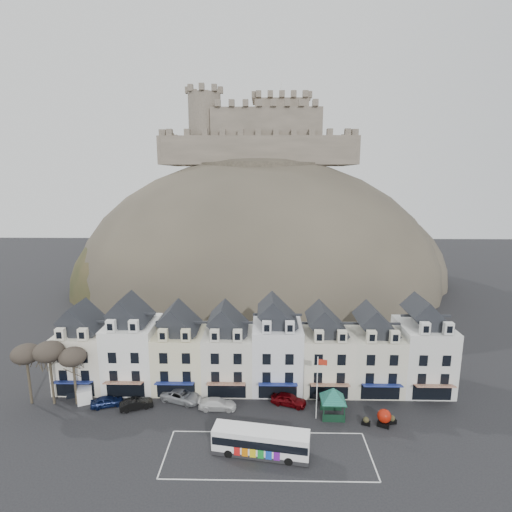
{
  "coord_description": "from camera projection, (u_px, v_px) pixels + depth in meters",
  "views": [
    {
      "loc": [
        1.46,
        -36.49,
        29.49
      ],
      "look_at": [
        0.28,
        24.0,
        17.16
      ],
      "focal_mm": 28.0,
      "sensor_mm": 36.0,
      "label": 1
    }
  ],
  "objects": [
    {
      "name": "bus_shelter",
      "position": [
        333.0,
        394.0,
        49.08
      ],
      "size": [
        6.08,
        6.08,
        3.86
      ],
      "rotation": [
        0.0,
        0.0,
        -0.02
      ],
      "color": "black",
      "rests_on": "ground"
    },
    {
      "name": "coach_bay_markings",
      "position": [
        268.0,
        455.0,
        42.85
      ],
      "size": [
        22.0,
        7.5,
        0.01
      ],
      "primitive_type": "cube",
      "color": "silver",
      "rests_on": "ground"
    },
    {
      "name": "car_maroon",
      "position": [
        289.0,
        399.0,
        51.96
      ],
      "size": [
        4.92,
        3.19,
        1.56
      ],
      "primitive_type": "imported",
      "rotation": [
        0.0,
        0.0,
        1.25
      ],
      "color": "#4E0408",
      "rests_on": "ground"
    },
    {
      "name": "bus",
      "position": [
        261.0,
        441.0,
        42.6
      ],
      "size": [
        10.6,
        4.04,
        2.92
      ],
      "rotation": [
        0.0,
        0.0,
        -0.16
      ],
      "color": "#262628",
      "rests_on": "ground"
    },
    {
      "name": "ground",
      "position": [
        249.0,
        462.0,
        41.67
      ],
      "size": [
        300.0,
        300.0,
        0.0
      ],
      "primitive_type": "plane",
      "color": "black",
      "rests_on": "ground"
    },
    {
      "name": "car_charcoal",
      "position": [
        327.0,
        396.0,
        53.11
      ],
      "size": [
        3.91,
        2.35,
        1.22
      ],
      "primitive_type": "imported",
      "rotation": [
        0.0,
        0.0,
        1.26
      ],
      "color": "black",
      "rests_on": "ground"
    },
    {
      "name": "tree_left_mid",
      "position": [
        49.0,
        352.0,
        51.0
      ],
      "size": [
        3.78,
        3.78,
        8.64
      ],
      "color": "#312A1F",
      "rests_on": "ground"
    },
    {
      "name": "flagpole",
      "position": [
        318.0,
        384.0,
        48.27
      ],
      "size": [
        1.15,
        0.39,
        8.17
      ],
      "rotation": [
        0.0,
        0.0,
        -0.28
      ],
      "color": "silver",
      "rests_on": "ground"
    },
    {
      "name": "tree_left_near",
      "position": [
        73.0,
        357.0,
        51.08
      ],
      "size": [
        3.43,
        3.43,
        7.84
      ],
      "color": "#312A1F",
      "rests_on": "ground"
    },
    {
      "name": "red_buoy",
      "position": [
        384.0,
        417.0,
        47.69
      ],
      "size": [
        1.82,
        1.82,
        2.04
      ],
      "rotation": [
        0.0,
        0.0,
        -0.43
      ],
      "color": "black",
      "rests_on": "ground"
    },
    {
      "name": "planter_east",
      "position": [
        366.0,
        421.0,
        47.85
      ],
      "size": [
        1.13,
        0.85,
        1.01
      ],
      "rotation": [
        0.0,
        0.0,
        -0.38
      ],
      "color": "black",
      "rests_on": "ground"
    },
    {
      "name": "car_black",
      "position": [
        136.0,
        404.0,
        51.12
      ],
      "size": [
        4.37,
        2.84,
        1.36
      ],
      "primitive_type": "imported",
      "rotation": [
        0.0,
        0.0,
        1.94
      ],
      "color": "black",
      "rests_on": "ground"
    },
    {
      "name": "car_silver",
      "position": [
        181.0,
        396.0,
        52.85
      ],
      "size": [
        5.8,
        4.01,
        1.49
      ],
      "primitive_type": "imported",
      "rotation": [
        0.0,
        0.0,
        1.25
      ],
      "color": "#9EA1A6",
      "rests_on": "ground"
    },
    {
      "name": "tree_left_far",
      "position": [
        26.0,
        354.0,
        51.13
      ],
      "size": [
        3.61,
        3.61,
        8.24
      ],
      "color": "#312A1F",
      "rests_on": "ground"
    },
    {
      "name": "car_navy",
      "position": [
        107.0,
        401.0,
        51.69
      ],
      "size": [
        4.37,
        2.87,
        1.38
      ],
      "primitive_type": "imported",
      "rotation": [
        0.0,
        0.0,
        1.9
      ],
      "color": "#0B1538",
      "rests_on": "ground"
    },
    {
      "name": "castle",
      "position": [
        261.0,
        135.0,
        108.01
      ],
      "size": [
        50.2,
        22.2,
        22.0
      ],
      "color": "brown",
      "rests_on": "ground"
    },
    {
      "name": "townhouse_terrace",
      "position": [
        254.0,
        350.0,
        56.25
      ],
      "size": [
        54.4,
        9.35,
        11.8
      ],
      "color": "white",
      "rests_on": "ground"
    },
    {
      "name": "car_white",
      "position": [
        217.0,
        404.0,
        51.08
      ],
      "size": [
        4.85,
        2.02,
        1.4
      ],
      "primitive_type": "imported",
      "rotation": [
        0.0,
        0.0,
        1.56
      ],
      "color": "white",
      "rests_on": "ground"
    },
    {
      "name": "castle_hill",
      "position": [
        263.0,
        284.0,
        109.17
      ],
      "size": [
        100.0,
        76.0,
        68.0
      ],
      "color": "#3B362E",
      "rests_on": "ground"
    },
    {
      "name": "planter_west",
      "position": [
        392.0,
        420.0,
        48.09
      ],
      "size": [
        1.19,
        0.77,
        1.09
      ],
      "rotation": [
        0.0,
        0.0,
        0.22
      ],
      "color": "black",
      "rests_on": "ground"
    },
    {
      "name": "white_van",
      "position": [
        85.0,
        391.0,
        53.67
      ],
      "size": [
        3.31,
        4.5,
        1.88
      ],
      "rotation": [
        0.0,
        0.0,
        0.42
      ],
      "color": "white",
      "rests_on": "ground"
    }
  ]
}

